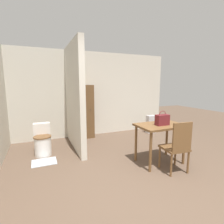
# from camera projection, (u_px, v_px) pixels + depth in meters

# --- Properties ---
(ground_plane) EXTENTS (16.00, 16.00, 0.00)m
(ground_plane) POSITION_uv_depth(u_px,v_px,m) (155.00, 199.00, 2.41)
(ground_plane) COLOR brown
(wall_back) EXTENTS (5.26, 0.12, 2.50)m
(wall_back) POSITION_uv_depth(u_px,v_px,m) (88.00, 94.00, 5.27)
(wall_back) COLOR beige
(wall_back) RESTS_ON ground_plane
(partition_wall) EXTENTS (0.12, 1.74, 2.50)m
(partition_wall) POSITION_uv_depth(u_px,v_px,m) (74.00, 97.00, 4.20)
(partition_wall) COLOR beige
(partition_wall) RESTS_ON ground_plane
(dining_table) EXTENTS (0.91, 0.62, 0.78)m
(dining_table) POSITION_uv_depth(u_px,v_px,m) (160.00, 130.00, 3.43)
(dining_table) COLOR brown
(dining_table) RESTS_ON ground_plane
(wooden_chair) EXTENTS (0.45, 0.45, 0.94)m
(wooden_chair) POSITION_uv_depth(u_px,v_px,m) (177.00, 146.00, 3.06)
(wooden_chair) COLOR brown
(wooden_chair) RESTS_ON ground_plane
(toilet) EXTENTS (0.37, 0.52, 0.68)m
(toilet) POSITION_uv_depth(u_px,v_px,m) (43.00, 141.00, 3.88)
(toilet) COLOR white
(toilet) RESTS_ON ground_plane
(handbag) EXTENTS (0.26, 0.13, 0.28)m
(handbag) POSITION_uv_depth(u_px,v_px,m) (162.00, 120.00, 3.34)
(handbag) COLOR maroon
(handbag) RESTS_ON dining_table
(wooden_cabinet) EXTENTS (0.51, 0.37, 1.53)m
(wooden_cabinet) POSITION_uv_depth(u_px,v_px,m) (84.00, 112.00, 5.05)
(wooden_cabinet) COLOR brown
(wooden_cabinet) RESTS_ON ground_plane
(bath_mat) EXTENTS (0.47, 0.37, 0.01)m
(bath_mat) POSITION_uv_depth(u_px,v_px,m) (44.00, 162.00, 3.52)
(bath_mat) COLOR #B2BCC6
(bath_mat) RESTS_ON ground_plane
(space_heater) EXTENTS (0.28, 0.18, 0.56)m
(space_heater) POSITION_uv_depth(u_px,v_px,m) (151.00, 124.00, 5.62)
(space_heater) COLOR #BCBCC1
(space_heater) RESTS_ON ground_plane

